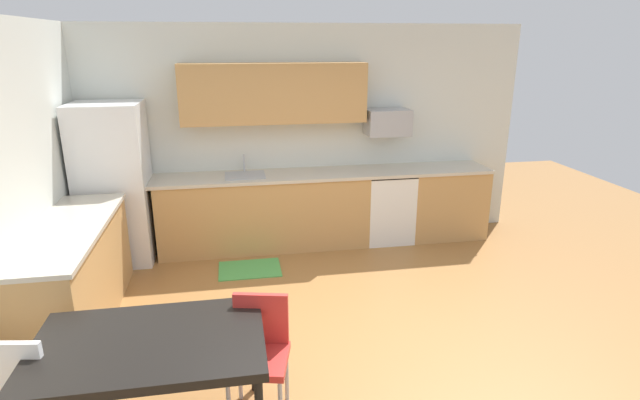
{
  "coord_description": "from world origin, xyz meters",
  "views": [
    {
      "loc": [
        -0.83,
        -3.64,
        2.5
      ],
      "look_at": [
        0.0,
        1.0,
        1.0
      ],
      "focal_mm": 28.23,
      "sensor_mm": 36.0,
      "label": 1
    }
  ],
  "objects_px": {
    "microwave": "(388,122)",
    "chair_near_table": "(259,347)",
    "chair_far_side": "(27,381)",
    "refrigerator": "(114,185)",
    "dining_table": "(150,349)",
    "oven_range": "(387,206)"
  },
  "relations": [
    {
      "from": "refrigerator",
      "to": "oven_range",
      "type": "bearing_deg",
      "value": 1.39
    },
    {
      "from": "refrigerator",
      "to": "microwave",
      "type": "relative_size",
      "value": 3.43
    },
    {
      "from": "microwave",
      "to": "chair_far_side",
      "type": "bearing_deg",
      "value": -135.81
    },
    {
      "from": "microwave",
      "to": "chair_far_side",
      "type": "xyz_separation_m",
      "value": [
        -3.25,
        -3.16,
        -1.02
      ]
    },
    {
      "from": "oven_range",
      "to": "refrigerator",
      "type": "bearing_deg",
      "value": -178.61
    },
    {
      "from": "microwave",
      "to": "chair_near_table",
      "type": "distance_m",
      "value": 3.7
    },
    {
      "from": "oven_range",
      "to": "microwave",
      "type": "distance_m",
      "value": 1.07
    },
    {
      "from": "refrigerator",
      "to": "chair_far_side",
      "type": "height_order",
      "value": "refrigerator"
    },
    {
      "from": "microwave",
      "to": "chair_near_table",
      "type": "height_order",
      "value": "microwave"
    },
    {
      "from": "refrigerator",
      "to": "dining_table",
      "type": "height_order",
      "value": "refrigerator"
    },
    {
      "from": "oven_range",
      "to": "dining_table",
      "type": "xyz_separation_m",
      "value": [
        -2.5,
        -3.13,
        0.23
      ]
    },
    {
      "from": "oven_range",
      "to": "chair_near_table",
      "type": "relative_size",
      "value": 1.07
    },
    {
      "from": "chair_far_side",
      "to": "dining_table",
      "type": "bearing_deg",
      "value": -5.0
    },
    {
      "from": "microwave",
      "to": "chair_near_table",
      "type": "relative_size",
      "value": 0.64
    },
    {
      "from": "refrigerator",
      "to": "microwave",
      "type": "bearing_deg",
      "value": 3.13
    },
    {
      "from": "refrigerator",
      "to": "microwave",
      "type": "height_order",
      "value": "refrigerator"
    },
    {
      "from": "refrigerator",
      "to": "oven_range",
      "type": "relative_size",
      "value": 2.03
    },
    {
      "from": "refrigerator",
      "to": "microwave",
      "type": "distance_m",
      "value": 3.35
    },
    {
      "from": "oven_range",
      "to": "chair_near_table",
      "type": "height_order",
      "value": "oven_range"
    },
    {
      "from": "refrigerator",
      "to": "chair_far_side",
      "type": "relative_size",
      "value": 2.18
    },
    {
      "from": "chair_near_table",
      "to": "chair_far_side",
      "type": "relative_size",
      "value": 1.0
    },
    {
      "from": "oven_range",
      "to": "microwave",
      "type": "xyz_separation_m",
      "value": [
        0.0,
        0.1,
        1.07
      ]
    }
  ]
}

